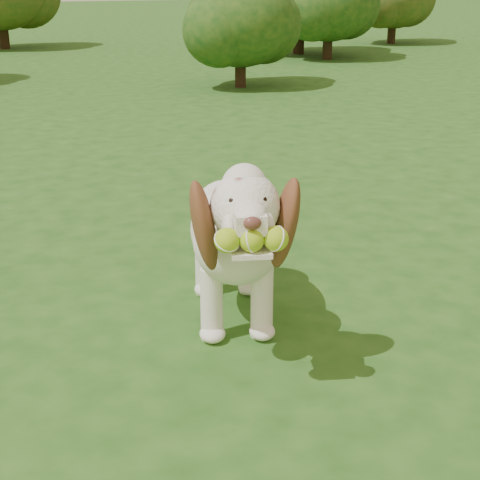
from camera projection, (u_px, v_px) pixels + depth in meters
name	position (u px, v px, depth m)	size (l,w,h in m)	color
ground	(274.00, 293.00, 3.82)	(80.00, 80.00, 0.00)	#1E4915
dog	(234.00, 229.00, 3.32)	(0.71, 1.34, 0.89)	white
shrub_c	(240.00, 20.00, 10.27)	(1.53, 1.53, 1.58)	#382314
shrub_d	(329.00, 1.00, 13.58)	(1.74, 1.74, 1.81)	#382314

